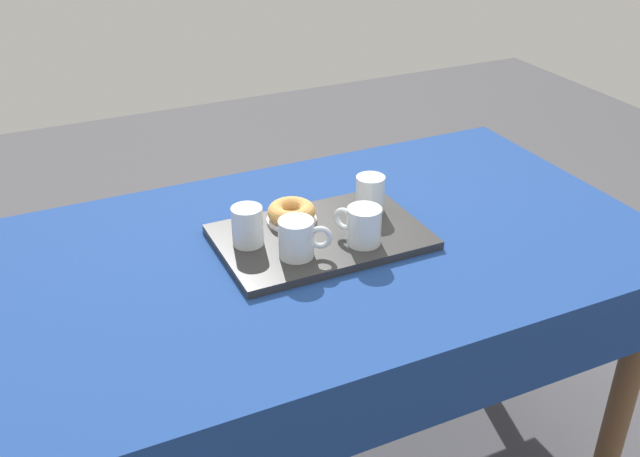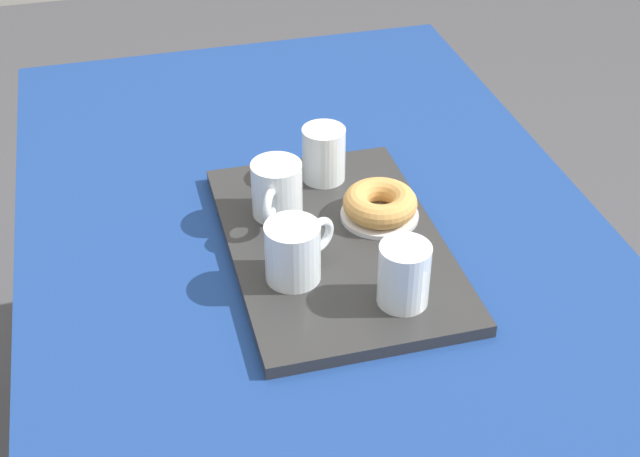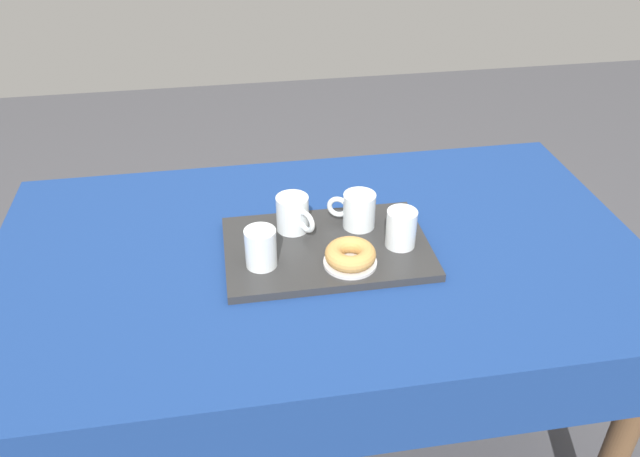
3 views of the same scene
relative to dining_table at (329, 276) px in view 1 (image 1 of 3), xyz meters
name	(u,v)px [view 1 (image 1 of 3)]	position (x,y,z in m)	size (l,w,h in m)	color
dining_table	(329,276)	(0.00, 0.00, 0.00)	(1.48, 0.87, 0.73)	navy
serving_tray	(321,237)	(-0.01, 0.02, 0.10)	(0.46, 0.30, 0.02)	#2D2D2D
tea_mug_left	(297,239)	(-0.10, -0.05, 0.15)	(0.11, 0.08, 0.08)	white
tea_mug_right	(363,227)	(0.05, -0.06, 0.15)	(0.08, 0.11, 0.08)	white
water_glass_near	(370,195)	(0.14, 0.06, 0.15)	(0.07, 0.07, 0.09)	white
water_glass_far	(248,228)	(-0.17, 0.04, 0.15)	(0.07, 0.07, 0.09)	white
donut_plate_left	(292,220)	(-0.05, 0.09, 0.11)	(0.12, 0.12, 0.01)	silver
sugar_donut_left	(291,211)	(-0.05, 0.09, 0.14)	(0.11, 0.11, 0.04)	tan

